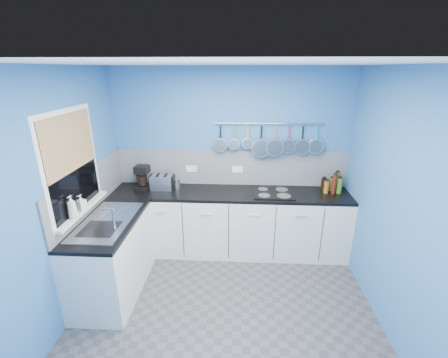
# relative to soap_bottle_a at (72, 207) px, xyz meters

# --- Properties ---
(floor) EXTENTS (3.20, 3.00, 0.02)m
(floor) POSITION_rel_soap_bottle_a_xyz_m (1.53, -0.08, -1.18)
(floor) COLOR #47474C
(floor) RESTS_ON ground
(ceiling) EXTENTS (3.20, 3.00, 0.02)m
(ceiling) POSITION_rel_soap_bottle_a_xyz_m (1.53, -0.08, 1.34)
(ceiling) COLOR white
(ceiling) RESTS_ON ground
(wall_back) EXTENTS (3.20, 0.02, 2.50)m
(wall_back) POSITION_rel_soap_bottle_a_xyz_m (1.53, 1.43, 0.08)
(wall_back) COLOR #346FB4
(wall_back) RESTS_ON ground
(wall_front) EXTENTS (3.20, 0.02, 2.50)m
(wall_front) POSITION_rel_soap_bottle_a_xyz_m (1.53, -1.59, 0.08)
(wall_front) COLOR #346FB4
(wall_front) RESTS_ON ground
(wall_left) EXTENTS (0.02, 3.00, 2.50)m
(wall_left) POSITION_rel_soap_bottle_a_xyz_m (-0.08, -0.08, 0.08)
(wall_left) COLOR #346FB4
(wall_left) RESTS_ON ground
(wall_right) EXTENTS (0.02, 3.00, 2.50)m
(wall_right) POSITION_rel_soap_bottle_a_xyz_m (3.14, -0.08, 0.08)
(wall_right) COLOR #346FB4
(wall_right) RESTS_ON ground
(backsplash_back) EXTENTS (3.20, 0.02, 0.50)m
(backsplash_back) POSITION_rel_soap_bottle_a_xyz_m (1.53, 1.40, -0.02)
(backsplash_back) COLOR #A2A3A7
(backsplash_back) RESTS_ON wall_back
(backsplash_left) EXTENTS (0.02, 1.80, 0.50)m
(backsplash_left) POSITION_rel_soap_bottle_a_xyz_m (-0.06, 0.52, -0.02)
(backsplash_left) COLOR #A2A3A7
(backsplash_left) RESTS_ON wall_left
(cabinet_run_back) EXTENTS (3.20, 0.60, 0.86)m
(cabinet_run_back) POSITION_rel_soap_bottle_a_xyz_m (1.53, 1.12, -0.74)
(cabinet_run_back) COLOR silver
(cabinet_run_back) RESTS_ON ground
(worktop_back) EXTENTS (3.20, 0.60, 0.04)m
(worktop_back) POSITION_rel_soap_bottle_a_xyz_m (1.53, 1.12, -0.29)
(worktop_back) COLOR black
(worktop_back) RESTS_ON cabinet_run_back
(cabinet_run_left) EXTENTS (0.60, 1.20, 0.86)m
(cabinet_run_left) POSITION_rel_soap_bottle_a_xyz_m (0.23, 0.22, -0.74)
(cabinet_run_left) COLOR silver
(cabinet_run_left) RESTS_ON ground
(worktop_left) EXTENTS (0.60, 1.20, 0.04)m
(worktop_left) POSITION_rel_soap_bottle_a_xyz_m (0.23, 0.22, -0.29)
(worktop_left) COLOR black
(worktop_left) RESTS_ON cabinet_run_left
(window_frame) EXTENTS (0.01, 1.00, 1.10)m
(window_frame) POSITION_rel_soap_bottle_a_xyz_m (-0.05, 0.22, 0.38)
(window_frame) COLOR white
(window_frame) RESTS_ON wall_left
(window_glass) EXTENTS (0.01, 0.90, 1.00)m
(window_glass) POSITION_rel_soap_bottle_a_xyz_m (-0.04, 0.22, 0.38)
(window_glass) COLOR black
(window_glass) RESTS_ON wall_left
(bamboo_blind) EXTENTS (0.01, 0.90, 0.55)m
(bamboo_blind) POSITION_rel_soap_bottle_a_xyz_m (-0.03, 0.22, 0.61)
(bamboo_blind) COLOR tan
(bamboo_blind) RESTS_ON wall_left
(window_sill) EXTENTS (0.10, 0.98, 0.03)m
(window_sill) POSITION_rel_soap_bottle_a_xyz_m (-0.02, 0.22, -0.13)
(window_sill) COLOR white
(window_sill) RESTS_ON wall_left
(sink_unit) EXTENTS (0.50, 0.95, 0.01)m
(sink_unit) POSITION_rel_soap_bottle_a_xyz_m (0.23, 0.22, -0.27)
(sink_unit) COLOR silver
(sink_unit) RESTS_ON worktop_left
(mixer_tap) EXTENTS (0.12, 0.08, 0.26)m
(mixer_tap) POSITION_rel_soap_bottle_a_xyz_m (0.39, 0.04, -0.14)
(mixer_tap) COLOR silver
(mixer_tap) RESTS_ON worktop_left
(socket_left) EXTENTS (0.15, 0.01, 0.09)m
(socket_left) POSITION_rel_soap_bottle_a_xyz_m (0.98, 1.39, -0.04)
(socket_left) COLOR white
(socket_left) RESTS_ON backsplash_back
(socket_right) EXTENTS (0.15, 0.01, 0.09)m
(socket_right) POSITION_rel_soap_bottle_a_xyz_m (1.63, 1.39, -0.04)
(socket_right) COLOR white
(socket_right) RESTS_ON backsplash_back
(pot_rail) EXTENTS (1.45, 0.02, 0.02)m
(pot_rail) POSITION_rel_soap_bottle_a_xyz_m (2.03, 1.37, 0.61)
(pot_rail) COLOR silver
(pot_rail) RESTS_ON wall_back
(soap_bottle_a) EXTENTS (0.09, 0.09, 0.24)m
(soap_bottle_a) POSITION_rel_soap_bottle_a_xyz_m (0.00, 0.00, 0.00)
(soap_bottle_a) COLOR white
(soap_bottle_a) RESTS_ON window_sill
(soap_bottle_b) EXTENTS (0.10, 0.10, 0.17)m
(soap_bottle_b) POSITION_rel_soap_bottle_a_xyz_m (0.00, 0.18, -0.03)
(soap_bottle_b) COLOR white
(soap_bottle_b) RESTS_ON window_sill
(paper_towel) EXTENTS (0.14, 0.14, 0.29)m
(paper_towel) POSITION_rel_soap_bottle_a_xyz_m (0.32, 1.21, -0.12)
(paper_towel) COLOR white
(paper_towel) RESTS_ON worktop_back
(coffee_maker) EXTENTS (0.20, 0.22, 0.33)m
(coffee_maker) POSITION_rel_soap_bottle_a_xyz_m (0.34, 1.15, -0.11)
(coffee_maker) COLOR black
(coffee_maker) RESTS_ON worktop_back
(toaster) EXTENTS (0.31, 0.18, 0.20)m
(toaster) POSITION_rel_soap_bottle_a_xyz_m (0.60, 1.18, -0.17)
(toaster) COLOR silver
(toaster) RESTS_ON worktop_back
(canister) EXTENTS (0.10, 0.10, 0.14)m
(canister) POSITION_rel_soap_bottle_a_xyz_m (0.79, 1.22, -0.20)
(canister) COLOR silver
(canister) RESTS_ON worktop_back
(hob) EXTENTS (0.53, 0.46, 0.01)m
(hob) POSITION_rel_soap_bottle_a_xyz_m (2.11, 1.11, -0.26)
(hob) COLOR black
(hob) RESTS_ON worktop_back
(pan_0) EXTENTS (0.19, 0.07, 0.38)m
(pan_0) POSITION_rel_soap_bottle_a_xyz_m (1.40, 1.36, 0.42)
(pan_0) COLOR silver
(pan_0) RESTS_ON pot_rail
(pan_1) EXTENTS (0.16, 0.08, 0.35)m
(pan_1) POSITION_rel_soap_bottle_a_xyz_m (1.58, 1.36, 0.44)
(pan_1) COLOR silver
(pan_1) RESTS_ON pot_rail
(pan_2) EXTENTS (0.15, 0.06, 0.34)m
(pan_2) POSITION_rel_soap_bottle_a_xyz_m (1.76, 1.36, 0.44)
(pan_2) COLOR silver
(pan_2) RESTS_ON pot_rail
(pan_3) EXTENTS (0.26, 0.09, 0.45)m
(pan_3) POSITION_rel_soap_bottle_a_xyz_m (1.94, 1.36, 0.39)
(pan_3) COLOR silver
(pan_3) RESTS_ON pot_rail
(pan_4) EXTENTS (0.24, 0.09, 0.43)m
(pan_4) POSITION_rel_soap_bottle_a_xyz_m (2.12, 1.36, 0.40)
(pan_4) COLOR silver
(pan_4) RESTS_ON pot_rail
(pan_5) EXTENTS (0.20, 0.07, 0.39)m
(pan_5) POSITION_rel_soap_bottle_a_xyz_m (2.30, 1.36, 0.42)
(pan_5) COLOR silver
(pan_5) RESTS_ON pot_rail
(pan_6) EXTENTS (0.21, 0.08, 0.40)m
(pan_6) POSITION_rel_soap_bottle_a_xyz_m (2.48, 1.36, 0.41)
(pan_6) COLOR silver
(pan_6) RESTS_ON pot_rail
(pan_7) EXTENTS (0.20, 0.07, 0.39)m
(pan_7) POSITION_rel_soap_bottle_a_xyz_m (2.67, 1.36, 0.41)
(pan_7) COLOR silver
(pan_7) RESTS_ON pot_rail
(condiment_0) EXTENTS (0.07, 0.07, 0.26)m
(condiment_0) POSITION_rel_soap_bottle_a_xyz_m (2.97, 1.24, -0.14)
(condiment_0) COLOR brown
(condiment_0) RESTS_ON worktop_back
(condiment_1) EXTENTS (0.06, 0.06, 0.18)m
(condiment_1) POSITION_rel_soap_bottle_a_xyz_m (2.90, 1.24, -0.18)
(condiment_1) COLOR brown
(condiment_1) RESTS_ON worktop_back
(condiment_2) EXTENTS (0.07, 0.07, 0.17)m
(condiment_2) POSITION_rel_soap_bottle_a_xyz_m (2.80, 1.25, -0.19)
(condiment_2) COLOR black
(condiment_2) RESTS_ON worktop_back
(condiment_3) EXTENTS (0.07, 0.07, 0.21)m
(condiment_3) POSITION_rel_soap_bottle_a_xyz_m (2.98, 1.15, -0.16)
(condiment_3) COLOR #3F721E
(condiment_3) RESTS_ON worktop_back
(condiment_4) EXTENTS (0.05, 0.05, 0.27)m
(condiment_4) POSITION_rel_soap_bottle_a_xyz_m (2.90, 1.13, -0.13)
(condiment_4) COLOR #4C190C
(condiment_4) RESTS_ON worktop_back
(condiment_5) EXTENTS (0.06, 0.06, 0.17)m
(condiment_5) POSITION_rel_soap_bottle_a_xyz_m (2.81, 1.15, -0.18)
(condiment_5) COLOR #8C5914
(condiment_5) RESTS_ON worktop_back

